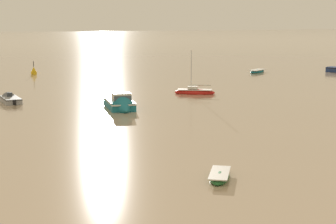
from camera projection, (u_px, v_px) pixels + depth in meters
name	position (u px, v px, depth m)	size (l,w,h in m)	color
motorboat_moored_0	(10.00, 100.00, 57.66)	(1.82, 4.73, 1.59)	gray
sailboat_moored_1	(195.00, 92.00, 63.86)	(4.83, 3.83, 5.36)	red
rowboat_moored_1	(257.00, 71.00, 89.56)	(4.44, 3.54, 0.68)	#197084
motorboat_moored_3	(121.00, 106.00, 52.75)	(3.34, 6.89, 2.51)	#197084
rowboat_moored_3	(220.00, 176.00, 29.86)	(2.63, 3.14, 0.49)	#23602D
channel_buoy	(34.00, 72.00, 86.22)	(0.90, 0.90, 2.30)	gold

